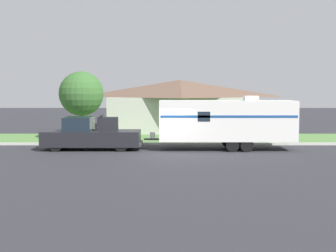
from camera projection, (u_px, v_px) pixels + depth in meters
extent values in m
plane|color=#2D2D33|center=(168.00, 153.00, 26.14)|extent=(120.00, 120.00, 0.00)
cube|color=beige|center=(168.00, 144.00, 29.87)|extent=(80.00, 0.30, 0.14)
cube|color=#568442|center=(168.00, 139.00, 33.51)|extent=(80.00, 7.00, 0.03)
cube|color=#B2B2A8|center=(180.00, 114.00, 40.07)|extent=(11.63, 7.56, 2.88)
pyramid|color=brown|center=(180.00, 88.00, 39.89)|extent=(12.56, 8.16, 1.45)
cube|color=#4C3828|center=(181.00, 121.00, 36.36)|extent=(1.00, 0.06, 2.10)
cylinder|color=black|center=(55.00, 144.00, 26.78)|extent=(0.84, 0.28, 0.84)
cylinder|color=black|center=(62.00, 141.00, 28.47)|extent=(0.84, 0.28, 0.84)
cylinder|color=black|center=(121.00, 144.00, 26.79)|extent=(0.84, 0.28, 0.84)
cylinder|color=black|center=(123.00, 141.00, 28.47)|extent=(0.84, 0.28, 0.84)
cube|color=black|center=(69.00, 138.00, 27.61)|extent=(3.09, 2.05, 0.89)
cube|color=#19232D|center=(78.00, 124.00, 27.54)|extent=(1.61, 1.89, 0.81)
cube|color=black|center=(117.00, 138.00, 27.61)|extent=(2.62, 2.05, 0.89)
cube|color=#333333|center=(140.00, 144.00, 27.64)|extent=(0.12, 1.85, 0.20)
cube|color=black|center=(107.00, 124.00, 27.54)|extent=(1.15, 0.86, 0.80)
cube|color=black|center=(101.00, 116.00, 27.50)|extent=(0.10, 0.95, 0.08)
cylinder|color=black|center=(232.00, 145.00, 26.63)|extent=(0.75, 0.22, 0.75)
cylinder|color=black|center=(227.00, 141.00, 28.65)|extent=(0.75, 0.22, 0.75)
cylinder|color=black|center=(246.00, 145.00, 26.63)|extent=(0.75, 0.22, 0.75)
cylinder|color=black|center=(241.00, 141.00, 28.66)|extent=(0.75, 0.22, 0.75)
cube|color=silver|center=(226.00, 120.00, 27.53)|extent=(7.92, 2.31, 2.33)
cube|color=navy|center=(229.00, 117.00, 26.35)|extent=(7.76, 0.01, 0.14)
cube|color=#383838|center=(151.00, 139.00, 27.62)|extent=(0.91, 0.12, 0.10)
cylinder|color=silver|center=(152.00, 135.00, 27.60)|extent=(0.28, 0.28, 0.36)
cube|color=silver|center=(251.00, 98.00, 27.43)|extent=(0.80, 0.68, 0.28)
cube|color=#19232D|center=(203.00, 117.00, 26.35)|extent=(0.70, 0.01, 0.56)
cylinder|color=brown|center=(94.00, 135.00, 30.97)|extent=(0.09, 0.09, 1.09)
cube|color=black|center=(94.00, 125.00, 30.91)|extent=(0.48, 0.20, 0.22)
cylinder|color=brown|center=(81.00, 126.00, 32.15)|extent=(0.24, 0.24, 2.11)
sphere|color=#38662D|center=(81.00, 94.00, 31.97)|extent=(3.05, 3.05, 3.05)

